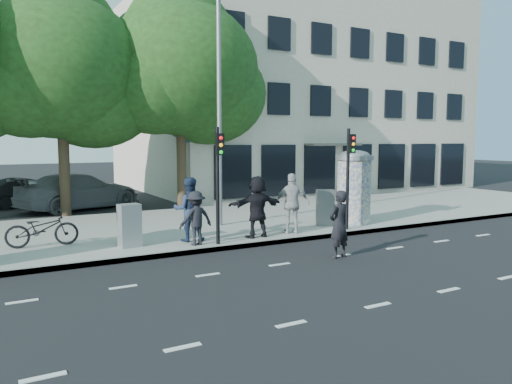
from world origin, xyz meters
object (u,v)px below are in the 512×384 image
ad_column_right (354,185)px  ped_f (257,207)px  street_lamp (220,93)px  ped_c (189,209)px  man_road (339,224)px  car_mid (27,192)px  ped_e (292,203)px  cabinet_right (325,208)px  bicycle (42,229)px  cabinet_left (129,226)px  car_right (79,191)px  traffic_pole_near (218,173)px  traffic_pole_far (349,168)px  ped_d (196,218)px

ad_column_right → ped_f: 4.38m
street_lamp → ped_c: 4.64m
ped_f → man_road: bearing=109.2°
ped_f → car_mid: ped_f is taller
ped_e → car_mid: size_ratio=0.48×
man_road → cabinet_right: man_road is taller
bicycle → cabinet_left: size_ratio=1.59×
cabinet_right → car_mid: (-8.70, 12.00, -0.11)m
street_lamp → man_road: 6.69m
bicycle → ped_c: bearing=-103.3°
ped_c → street_lamp: bearing=-118.9°
cabinet_right → man_road: bearing=-98.4°
ped_f → cabinet_left: (-3.84, 0.55, -0.35)m
car_mid → ped_f: bearing=-174.8°
cabinet_left → cabinet_right: 7.01m
man_road → car_right: man_road is taller
ped_f → cabinet_right: ped_f is taller
bicycle → traffic_pole_near: bearing=-110.3°
traffic_pole_far → cabinet_right: 1.80m
traffic_pole_far → ad_column_right: bearing=42.2°
ad_column_right → traffic_pole_far: 1.52m
ped_c → ped_f: 2.12m
man_road → ped_c: bearing=-59.2°
car_mid → car_right: bearing=-159.2°
ped_d → cabinet_left: 1.88m
bicycle → car_mid: car_mid is taller
man_road → bicycle: man_road is taller
ad_column_right → bicycle: bearing=173.1°
ped_d → ped_e: 3.41m
ped_c → man_road: 4.49m
ped_f → traffic_pole_near: bearing=14.7°
ad_column_right → ped_e: ad_column_right is taller
traffic_pole_near → cabinet_right: (4.65, 1.07, -1.45)m
man_road → bicycle: (-6.93, 4.67, -0.25)m
ped_f → cabinet_right: size_ratio=1.53×
traffic_pole_far → ped_e: (-2.01, 0.36, -1.10)m
ped_d → car_mid: (-3.44, 12.82, -0.26)m
ped_c → man_road: (2.99, -3.35, -0.19)m
ped_c → bicycle: size_ratio=0.98×
car_right → ped_f: bearing=177.4°
ad_column_right → cabinet_left: bearing=-180.0°
cabinet_right → cabinet_left: bearing=-155.0°
street_lamp → car_right: bearing=114.0°
car_right → bicycle: bearing=142.1°
ped_c → car_mid: bearing=-58.4°
ad_column_right → car_mid: size_ratio=0.65×
ped_d → ped_e: bearing=176.8°
ad_column_right → cabinet_right: size_ratio=2.10×
car_right → street_lamp: bearing=-177.6°
bicycle → cabinet_right: cabinet_right is taller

